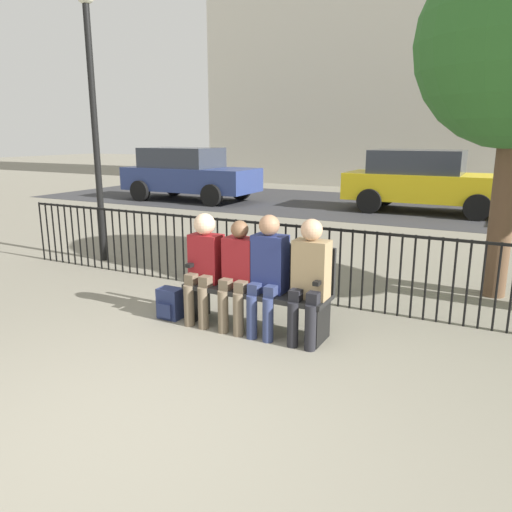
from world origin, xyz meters
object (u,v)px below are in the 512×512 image
Objects in this scene: seated_person_0 at (204,262)px; backpack at (170,304)px; lamp_post at (92,88)px; seated_person_1 at (238,270)px; park_bench at (259,283)px; seated_person_2 at (268,269)px; parked_car_1 at (188,173)px; parked_car_0 at (424,180)px; seated_person_3 at (309,275)px.

backpack is at bearing -167.76° from seated_person_0.
seated_person_1 is at bearing -24.97° from lamp_post.
seated_person_0 is 1.04× the size of seated_person_1.
park_bench is 1.26× the size of seated_person_2.
parked_car_1 is (-3.19, 7.03, -1.85)m from lamp_post.
parked_car_1 is at bearing 125.72° from seated_person_0.
parked_car_0 is (-0.01, 9.43, 0.15)m from seated_person_2.
seated_person_0 is 0.29× the size of lamp_post.
parked_car_1 reaches higher than backpack.
park_bench is 0.29m from seated_person_2.
seated_person_1 is at bearing -0.35° from seated_person_0.
park_bench is at bearing 36.18° from seated_person_1.
seated_person_2 is 0.45m from seated_person_3.
seated_person_1 reaches higher than park_bench.
parked_car_1 is at bearing 130.67° from seated_person_3.
seated_person_3 is 1.70m from backpack.
park_bench is 10.89m from parked_car_1.
parked_car_1 is at bearing 127.53° from seated_person_1.
park_bench is 0.65m from seated_person_3.
parked_car_1 is at bearing -173.33° from parked_car_0.
seated_person_3 is 11.36m from parked_car_1.
park_bench is 0.65m from seated_person_0.
seated_person_0 is 0.97× the size of seated_person_2.
park_bench is 0.37× the size of parked_car_1.
seated_person_3 reaches higher than seated_person_0.
lamp_post reaches higher than seated_person_2.
seated_person_2 is 1.01× the size of seated_person_3.
seated_person_0 is at bearing -94.56° from parked_car_0.
seated_person_3 reaches higher than park_bench.
seated_person_0 is 3.48× the size of backpack.
parked_car_0 is (0.33, 9.44, 0.20)m from seated_person_1.
lamp_post is at bearing -65.55° from parked_car_1.
seated_person_3 is at bearing 0.08° from seated_person_0.
seated_person_3 is at bearing -20.72° from lamp_post.
seated_person_2 is at bearing 4.42° from backpack.
backpack is (-1.17, -0.09, -0.52)m from seated_person_2.
parked_car_0 and parked_car_1 have the same top height.
lamp_post is at bearing 159.28° from seated_person_3.
lamp_post is (-3.00, 1.59, 2.01)m from seated_person_0.
parked_car_0 is at bearing 85.44° from seated_person_0.
seated_person_1 is 10.87m from parked_car_1.
seated_person_0 is 1.21m from seated_person_3.
seated_person_1 is at bearing -179.22° from seated_person_2.
seated_person_3 is (0.78, 0.00, 0.05)m from seated_person_1.
seated_person_3 is 9.44m from parked_car_0.
lamp_post is at bearing 155.03° from seated_person_1.
parked_car_1 is (-6.62, 8.62, 0.20)m from seated_person_1.
seated_person_3 is 3.58× the size of backpack.
seated_person_1 is 0.28× the size of parked_car_1.
seated_person_0 is at bearing -54.28° from parked_car_1.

